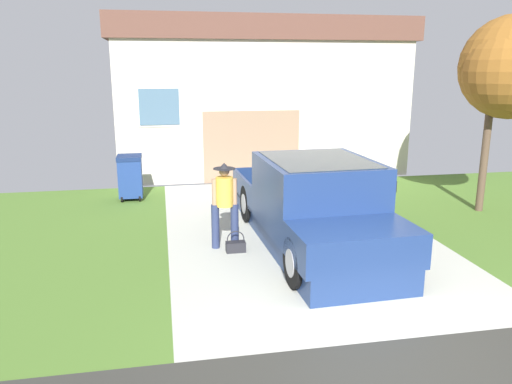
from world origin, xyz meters
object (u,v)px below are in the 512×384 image
object	(u,v)px
handbag	(236,246)
wheeled_trash_bin	(130,176)
house_with_garage	(254,95)
front_yard_tree	(511,69)
pickup_truck	(315,208)
person_with_hat	(225,200)

from	to	relation	value
handbag	wheeled_trash_bin	distance (m)	4.78
wheeled_trash_bin	house_with_garage	bearing A→B (deg)	45.83
handbag	house_with_garage	bearing A→B (deg)	77.22
handbag	front_yard_tree	xyz separation A→B (m)	(6.34, 1.45, 3.15)
house_with_garage	wheeled_trash_bin	world-z (taller)	house_with_garage
pickup_truck	handbag	xyz separation A→B (m)	(-1.49, 0.03, -0.66)
pickup_truck	wheeled_trash_bin	world-z (taller)	pickup_truck
person_with_hat	house_with_garage	size ratio (longest dim) A/B	0.18
pickup_truck	person_with_hat	xyz separation A→B (m)	(-1.64, 0.31, 0.14)
person_with_hat	front_yard_tree	world-z (taller)	front_yard_tree
house_with_garage	front_yard_tree	xyz separation A→B (m)	(4.44, -6.93, 0.86)
house_with_garage	front_yard_tree	distance (m)	8.27
pickup_truck	person_with_hat	bearing A→B (deg)	-12.78
pickup_truck	wheeled_trash_bin	xyz separation A→B (m)	(-3.57, 4.31, -0.16)
person_with_hat	handbag	bearing A→B (deg)	-57.19
person_with_hat	pickup_truck	bearing A→B (deg)	-7.65
pickup_truck	front_yard_tree	bearing A→B (deg)	-165.28
pickup_truck	house_with_garage	size ratio (longest dim) A/B	0.61
person_with_hat	handbag	xyz separation A→B (m)	(0.16, -0.27, -0.80)
person_with_hat	front_yard_tree	distance (m)	7.01
pickup_truck	house_with_garage	world-z (taller)	house_with_garage
house_with_garage	front_yard_tree	bearing A→B (deg)	-57.34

